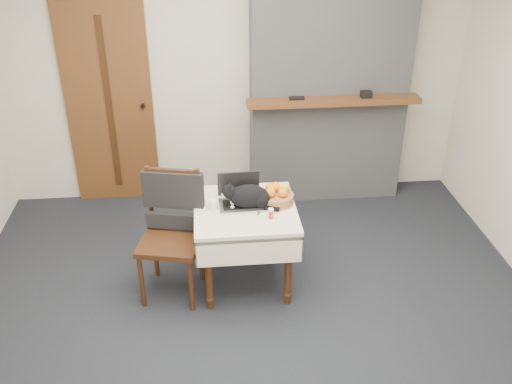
% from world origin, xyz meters
% --- Properties ---
extents(ground, '(4.50, 4.50, 0.00)m').
position_xyz_m(ground, '(0.00, 0.00, 0.00)').
color(ground, black).
rests_on(ground, ground).
extents(room_shell, '(4.52, 4.01, 2.61)m').
position_xyz_m(room_shell, '(0.00, 0.46, 1.76)').
color(room_shell, beige).
rests_on(room_shell, ground).
extents(door, '(0.82, 0.10, 2.00)m').
position_xyz_m(door, '(-1.20, 1.97, 1.00)').
color(door, brown).
rests_on(door, ground).
extents(chimney, '(1.62, 0.48, 2.60)m').
position_xyz_m(chimney, '(0.90, 1.85, 1.30)').
color(chimney, gray).
rests_on(chimney, ground).
extents(side_table, '(0.78, 0.78, 0.70)m').
position_xyz_m(side_table, '(-0.02, 0.43, 0.59)').
color(side_table, '#39200F').
rests_on(side_table, ground).
extents(laptop, '(0.34, 0.29, 0.24)m').
position_xyz_m(laptop, '(-0.06, 0.51, 0.76)').
color(laptop, '#B7B7BC').
rests_on(laptop, side_table).
extents(cat, '(0.44, 0.20, 0.21)m').
position_xyz_m(cat, '(0.01, 0.45, 0.79)').
color(cat, black).
rests_on(cat, side_table).
extents(cream_jar, '(0.06, 0.06, 0.07)m').
position_xyz_m(cream_jar, '(-0.26, 0.44, 0.74)').
color(cream_jar, silver).
rests_on(cream_jar, side_table).
extents(pill_bottle, '(0.04, 0.04, 0.08)m').
position_xyz_m(pill_bottle, '(0.16, 0.26, 0.74)').
color(pill_bottle, '#9E3A13').
rests_on(pill_bottle, side_table).
extents(fruit_basket, '(0.26, 0.26, 0.15)m').
position_xyz_m(fruit_basket, '(0.23, 0.50, 0.76)').
color(fruit_basket, '#9C6C3F').
rests_on(fruit_basket, side_table).
extents(desk_clutter, '(0.12, 0.11, 0.01)m').
position_xyz_m(desk_clutter, '(0.13, 0.46, 0.70)').
color(desk_clutter, black).
rests_on(desk_clutter, side_table).
extents(chair, '(0.54, 0.54, 1.02)m').
position_xyz_m(chair, '(-0.58, 0.45, 0.65)').
color(chair, '#39200F').
rests_on(chair, ground).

